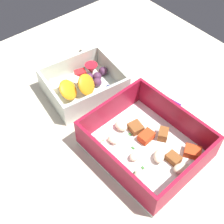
{
  "coord_description": "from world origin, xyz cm",
  "views": [
    {
      "loc": [
        28.94,
        -23.15,
        50.34
      ],
      "look_at": [
        -1.68,
        1.87,
        4.0
      ],
      "focal_mm": 48.98,
      "sensor_mm": 36.0,
      "label": 1
    }
  ],
  "objects_px": {
    "pasta_container": "(147,144)",
    "candy_bar": "(164,102)",
    "fruit_bowl": "(83,84)",
    "paper_cup_liner": "(88,50)"
  },
  "relations": [
    {
      "from": "pasta_container",
      "to": "candy_bar",
      "type": "relative_size",
      "value": 2.96
    },
    {
      "from": "fruit_bowl",
      "to": "paper_cup_liner",
      "type": "distance_m",
      "value": 0.13
    },
    {
      "from": "fruit_bowl",
      "to": "candy_bar",
      "type": "bearing_deg",
      "value": 37.78
    },
    {
      "from": "fruit_bowl",
      "to": "paper_cup_liner",
      "type": "height_order",
      "value": "fruit_bowl"
    },
    {
      "from": "candy_bar",
      "to": "paper_cup_liner",
      "type": "xyz_separation_m",
      "value": [
        -0.24,
        -0.02,
        0.0
      ]
    },
    {
      "from": "pasta_container",
      "to": "paper_cup_liner",
      "type": "bearing_deg",
      "value": 160.69
    },
    {
      "from": "candy_bar",
      "to": "paper_cup_liner",
      "type": "distance_m",
      "value": 0.24
    },
    {
      "from": "candy_bar",
      "to": "paper_cup_liner",
      "type": "relative_size",
      "value": 2.03
    },
    {
      "from": "candy_bar",
      "to": "pasta_container",
      "type": "bearing_deg",
      "value": -60.62
    },
    {
      "from": "paper_cup_liner",
      "to": "pasta_container",
      "type": "bearing_deg",
      "value": -16.22
    }
  ]
}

